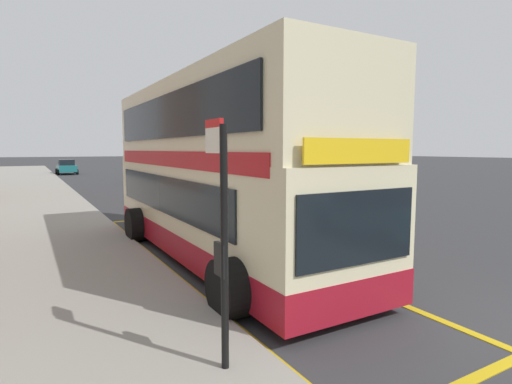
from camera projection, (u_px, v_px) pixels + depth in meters
ground_plane at (119, 183)px, 33.27m from camera, size 260.00×260.00×0.00m
pavement_near at (21, 185)px, 29.80m from camera, size 6.00×76.00×0.14m
double_decker_bus at (216, 176)px, 10.13m from camera, size 3.27×10.06×4.40m
bus_bay_markings at (220, 257)px, 10.25m from camera, size 3.13×13.17×0.01m
bus_stop_sign at (222, 226)px, 4.70m from camera, size 0.09×0.51×2.96m
parked_car_teal_ahead at (67, 167)px, 44.24m from camera, size 2.09×4.20×1.62m
parked_car_black_across at (152, 172)px, 33.87m from camera, size 2.09×4.20×1.62m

